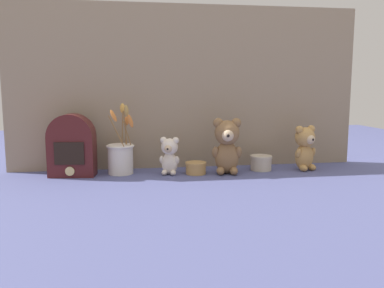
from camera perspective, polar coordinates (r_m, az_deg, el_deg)
ground_plane at (r=1.81m, az=0.10°, el=-4.23°), size 4.00×4.00×0.00m
backdrop_wall at (r=1.94m, az=-0.68°, el=7.94°), size 1.66×0.02×0.76m
teddy_bear_large at (r=1.81m, az=4.93°, el=-0.12°), size 0.14×0.13×0.25m
teddy_bear_medium at (r=1.95m, az=15.58°, el=-0.40°), size 0.12×0.11×0.21m
teddy_bear_small at (r=1.79m, az=-3.18°, el=-1.54°), size 0.09×0.09×0.17m
flower_vase at (r=1.83m, az=-9.97°, el=-1.62°), size 0.13×0.16×0.31m
vintage_radio at (r=1.83m, az=-16.51°, el=-0.26°), size 0.20×0.12×0.27m
decorative_tin_tall at (r=1.81m, az=0.53°, el=-3.36°), size 0.09×0.09×0.05m
decorative_tin_short at (r=1.92m, az=9.66°, el=-2.61°), size 0.10×0.10×0.07m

